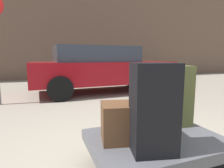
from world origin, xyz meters
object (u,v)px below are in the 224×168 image
Objects in this scene: luggage_cart at (156,144)px; suitcase_black_rear_left at (154,109)px; duffel_bag_brown_center at (134,121)px; bicycle_leaning at (151,71)px; suitcase_olive_front_left at (176,96)px; bollard_kerb_near at (119,75)px; parked_car at (101,68)px; bollard_kerb_far at (176,73)px; bollard_kerb_mid at (149,74)px.

luggage_cart is 0.51m from suitcase_black_rear_left.
bicycle_leaning is at bearing 69.78° from duffel_bag_brown_center.
duffel_bag_brown_center is at bearing -122.86° from bicycle_leaning.
duffel_bag_brown_center is 0.89× the size of suitcase_olive_front_left.
luggage_cart is at bearing -109.35° from bollard_kerb_near.
suitcase_olive_front_left is at bearing 50.76° from suitcase_black_rear_left.
duffel_bag_brown_center is 8.84m from bicycle_leaning.
parked_car reaches higher than bollard_kerb_near.
bicycle_leaning is at bearing 28.18° from bollard_kerb_near.
bollard_kerb_near is (1.79, 5.97, -0.36)m from suitcase_olive_front_left.
luggage_cart is at bearing 2.96° from duffel_bag_brown_center.
luggage_cart is 1.88× the size of suitcase_olive_front_left.
suitcase_olive_front_left is 7.71m from bollard_kerb_far.
luggage_cart is 1.98× the size of bollard_kerb_near.
duffel_bag_brown_center is (-0.22, 0.04, 0.24)m from luggage_cart.
bollard_kerb_mid is at bearing 72.23° from suitcase_black_rear_left.
suitcase_olive_front_left is (0.59, 0.16, 0.16)m from duffel_bag_brown_center.
suitcase_black_rear_left is 4.53m from parked_car.
luggage_cart is 0.29× the size of parked_car.
duffel_bag_brown_center is 0.94× the size of bollard_kerb_far.
duffel_bag_brown_center reaches higher than luggage_cart.
bicycle_leaning is 2.72× the size of bollard_kerb_far.
suitcase_black_rear_left is 0.41× the size of bicycle_leaning.
suitcase_olive_front_left reaches higher than bollard_kerb_near.
bollard_kerb_near is at bearing 53.92° from parked_car.
duffel_bag_brown_center is 7.28m from bollard_kerb_mid.
bicycle_leaning is at bearing 71.73° from suitcase_black_rear_left.
suitcase_black_rear_left is at bearing -136.19° from suitcase_olive_front_left.
suitcase_black_rear_left reaches higher than bollard_kerb_mid.
suitcase_olive_front_left is at bearing -106.71° from bollard_kerb_near.
parked_car is 6.91× the size of bollard_kerb_mid.
bollard_kerb_near is 1.00× the size of bollard_kerb_far.
bollard_kerb_mid is (3.70, 6.17, 0.04)m from luggage_cart.
duffel_bag_brown_center reaches higher than bollard_kerb_far.
luggage_cart is 0.58m from suitcase_olive_front_left.
suitcase_black_rear_left reaches higher than suitcase_olive_front_left.
parked_car reaches higher than bollard_kerb_mid.
duffel_bag_brown_center is 0.34× the size of bicycle_leaning.
bollard_kerb_mid and bollard_kerb_far have the same top height.
suitcase_black_rear_left reaches higher than luggage_cart.
luggage_cart is at bearing -100.00° from parked_car.
suitcase_olive_front_left is 0.39× the size of bicycle_leaning.
bollard_kerb_near is at bearing 180.00° from bollard_kerb_mid.
bollard_kerb_near is (-2.41, -1.29, -0.06)m from bicycle_leaning.
bollard_kerb_mid is at bearing 33.42° from parked_car.
suitcase_black_rear_left is at bearing -121.29° from bollard_kerb_mid.
luggage_cart is at bearing -145.30° from suitcase_olive_front_left.
suitcase_black_rear_left is 9.04m from bicycle_leaning.
parked_car reaches higher than bollard_kerb_far.
bicycle_leaning is at bearing 40.23° from parked_car.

